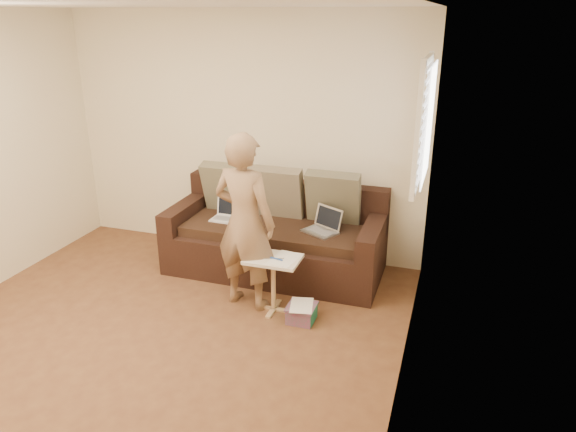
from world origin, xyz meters
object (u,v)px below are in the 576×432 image
at_px(drinking_glass, 259,247).
at_px(side_table, 273,284).
at_px(person, 245,222).
at_px(laptop_white, 226,220).
at_px(striped_box, 301,313).
at_px(sofa, 275,233).
at_px(laptop_silver, 320,233).

bearing_deg(drinking_glass, side_table, -15.04).
height_order(person, drinking_glass, person).
height_order(laptop_white, person, person).
distance_m(laptop_white, drinking_glass, 0.93).
relative_size(laptop_white, striped_box, 1.18).
relative_size(drinking_glass, striped_box, 0.48).
bearing_deg(drinking_glass, striped_box, -17.22).
height_order(sofa, person, person).
bearing_deg(drinking_glass, sofa, 98.19).
xyz_separation_m(laptop_silver, side_table, (-0.24, -0.70, -0.26)).
bearing_deg(sofa, drinking_glass, -81.81).
distance_m(laptop_silver, laptop_white, 1.02).
bearing_deg(person, striped_box, 175.83).
xyz_separation_m(laptop_silver, person, (-0.52, -0.66, 0.29)).
relative_size(sofa, laptop_white, 7.49).
distance_m(sofa, laptop_silver, 0.51).
distance_m(laptop_silver, side_table, 0.78).
bearing_deg(sofa, laptop_white, -174.82).
bearing_deg(drinking_glass, laptop_white, 133.09).
relative_size(sofa, side_table, 4.18).
xyz_separation_m(sofa, drinking_glass, (0.10, -0.72, 0.16)).
bearing_deg(striped_box, laptop_silver, 94.00).
bearing_deg(laptop_silver, drinking_glass, -92.25).
relative_size(side_table, striped_box, 2.12).
height_order(laptop_silver, striped_box, laptop_silver).
relative_size(sofa, person, 1.35).
bearing_deg(laptop_white, striped_box, -35.04).
distance_m(laptop_white, person, 0.90).
relative_size(person, drinking_glass, 13.58).
bearing_deg(side_table, sofa, 108.44).
distance_m(person, side_table, 0.62).
height_order(side_table, striped_box, side_table).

